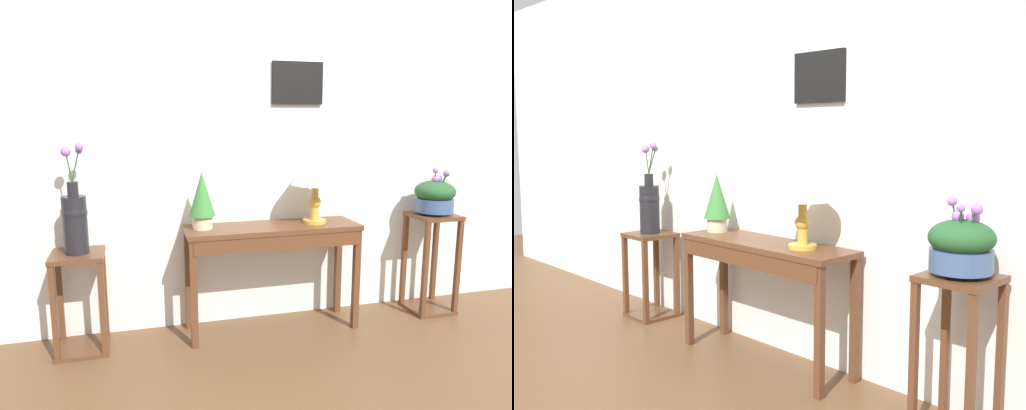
# 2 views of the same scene
# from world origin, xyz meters

# --- Properties ---
(back_wall_with_art) EXTENTS (9.00, 0.13, 2.80)m
(back_wall_with_art) POSITION_xyz_m (0.00, 1.45, 1.40)
(back_wall_with_art) COLOR silver
(back_wall_with_art) RESTS_ON ground
(console_table) EXTENTS (1.25, 0.37, 0.78)m
(console_table) POSITION_xyz_m (-0.10, 1.15, 0.66)
(console_table) COLOR #56331E
(console_table) RESTS_ON ground
(table_lamp) EXTENTS (0.35, 0.35, 0.53)m
(table_lamp) POSITION_xyz_m (0.22, 1.17, 1.16)
(table_lamp) COLOR gold
(table_lamp) RESTS_ON console_table
(potted_plant_on_console) EXTENTS (0.18, 0.18, 0.40)m
(potted_plant_on_console) POSITION_xyz_m (-0.60, 1.20, 1.00)
(potted_plant_on_console) COLOR beige
(potted_plant_on_console) RESTS_ON console_table
(pedestal_stand_left) EXTENTS (0.33, 0.33, 0.67)m
(pedestal_stand_left) POSITION_xyz_m (-1.42, 1.19, 0.34)
(pedestal_stand_left) COLOR #56331E
(pedestal_stand_left) RESTS_ON ground
(flower_vase_tall_left) EXTENTS (0.16, 0.16, 0.71)m
(flower_vase_tall_left) POSITION_xyz_m (-1.42, 1.19, 0.91)
(flower_vase_tall_left) COLOR black
(flower_vase_tall_left) RESTS_ON pedestal_stand_left
(pedestal_stand_right) EXTENTS (0.33, 0.33, 0.79)m
(pedestal_stand_right) POSITION_xyz_m (1.22, 1.17, 0.40)
(pedestal_stand_right) COLOR #56331E
(pedestal_stand_right) RESTS_ON ground
(planter_bowl_wide_right) EXTENTS (0.31, 0.31, 0.37)m
(planter_bowl_wide_right) POSITION_xyz_m (1.22, 1.17, 0.94)
(planter_bowl_wide_right) COLOR #3D5684
(planter_bowl_wide_right) RESTS_ON pedestal_stand_right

